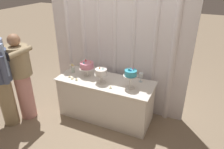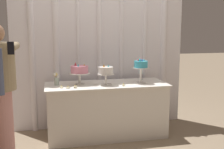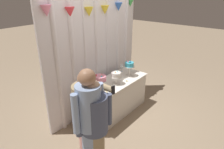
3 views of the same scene
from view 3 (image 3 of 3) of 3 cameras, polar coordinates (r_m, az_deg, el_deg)
ground_plane at (r=4.49m, az=1.41°, el=-11.21°), size 24.00×24.00×0.00m
draped_curtain at (r=4.22m, az=-4.42°, el=7.07°), size 2.62×0.17×2.61m
cake_table at (r=4.34m, az=0.41°, el=-6.63°), size 1.68×0.66×0.76m
cake_display_leftmost at (r=3.85m, az=-3.41°, el=-1.23°), size 0.29×0.29×0.30m
cake_display_center at (r=4.02m, az=1.18°, el=-0.28°), size 0.22×0.22×0.29m
cake_display_rightmost at (r=4.39m, az=4.94°, el=2.60°), size 0.23×0.23×0.36m
wine_glass at (r=4.65m, az=2.78°, el=2.25°), size 0.07×0.07×0.16m
flower_vase at (r=3.70m, az=-6.79°, el=-4.15°), size 0.09×0.10×0.18m
tealight_far_left at (r=3.66m, az=-3.92°, el=-5.93°), size 0.05×0.05×0.03m
tealight_near_left at (r=3.68m, az=-2.63°, el=-5.66°), size 0.05×0.05×0.03m
tealight_near_right at (r=3.74m, az=-1.56°, el=-5.12°), size 0.04×0.04×0.04m
tealight_far_right at (r=4.19m, az=4.17°, el=-1.87°), size 0.04×0.04×0.03m
guest_girl_blue_dress at (r=2.95m, az=-7.05°, el=-12.22°), size 0.52×0.59×1.57m
guest_man_pink_jacket at (r=2.71m, az=-4.91°, el=-15.62°), size 0.49×0.44×1.57m
guest_man_dark_suit at (r=2.63m, az=-6.40°, el=-14.08°), size 0.47×0.33×1.73m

